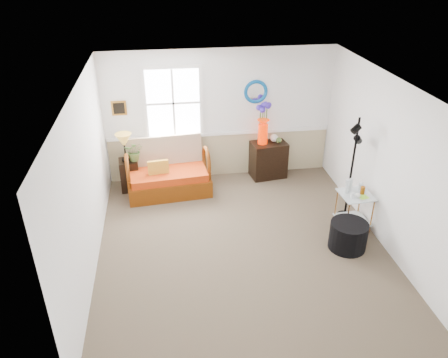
{
  "coord_description": "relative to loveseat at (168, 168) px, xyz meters",
  "views": [
    {
      "loc": [
        -1.1,
        -5.57,
        4.29
      ],
      "look_at": [
        -0.22,
        0.43,
        1.0
      ],
      "focal_mm": 35.0,
      "sensor_mm": 36.0,
      "label": 1
    }
  ],
  "objects": [
    {
      "name": "throw_pillow",
      "position": [
        -0.17,
        -0.1,
        0.02
      ],
      "size": [
        0.4,
        0.15,
        0.39
      ],
      "primitive_type": null,
      "rotation": [
        0.0,
        0.0,
        0.14
      ],
      "color": "#C16C13",
      "rests_on": "loveseat"
    },
    {
      "name": "loveseat",
      "position": [
        0.0,
        0.0,
        0.0
      ],
      "size": [
        1.63,
        1.02,
        1.02
      ],
      "primitive_type": null,
      "rotation": [
        0.0,
        0.0,
        0.09
      ],
      "color": "#743508",
      "rests_on": "floor"
    },
    {
      "name": "mirror",
      "position": [
        1.79,
        0.58,
        1.24
      ],
      "size": [
        0.47,
        0.07,
        0.47
      ],
      "primitive_type": "torus",
      "rotation": [
        1.57,
        0.0,
        0.0
      ],
      "color": "#0662B4",
      "rests_on": "walls"
    },
    {
      "name": "wainscot",
      "position": [
        1.09,
        0.58,
        -0.06
      ],
      "size": [
        4.46,
        0.02,
        0.9
      ],
      "primitive_type": "cube",
      "color": "tan",
      "rests_on": "walls"
    },
    {
      "name": "cabinet",
      "position": [
        2.05,
        0.36,
        -0.13
      ],
      "size": [
        0.75,
        0.54,
        0.75
      ],
      "primitive_type": null,
      "rotation": [
        0.0,
        0.0,
        0.14
      ],
      "color": "black",
      "rests_on": "floor"
    },
    {
      "name": "ottoman",
      "position": [
        2.74,
        -2.2,
        -0.28
      ],
      "size": [
        0.73,
        0.73,
        0.45
      ],
      "primitive_type": "cylinder",
      "rotation": [
        0.0,
        0.0,
        0.29
      ],
      "color": "black",
      "rests_on": "floor"
    },
    {
      "name": "walls",
      "position": [
        1.09,
        -1.9,
        0.79
      ],
      "size": [
        4.51,
        5.01,
        2.6
      ],
      "color": "white",
      "rests_on": "floor"
    },
    {
      "name": "picture",
      "position": [
        -0.83,
        0.58,
        1.04
      ],
      "size": [
        0.28,
        0.03,
        0.28
      ],
      "primitive_type": "cube",
      "color": "#BA7D2A",
      "rests_on": "walls"
    },
    {
      "name": "table_lamp",
      "position": [
        -0.78,
        0.18,
        0.4
      ],
      "size": [
        0.38,
        0.38,
        0.56
      ],
      "primitive_type": null,
      "rotation": [
        0.0,
        0.0,
        0.27
      ],
      "color": "gold",
      "rests_on": "lamp_stand"
    },
    {
      "name": "side_table",
      "position": [
        3.04,
        -1.67,
        -0.18
      ],
      "size": [
        0.54,
        0.54,
        0.65
      ],
      "primitive_type": null,
      "rotation": [
        0.0,
        0.0,
        0.06
      ],
      "color": "#C47C35",
      "rests_on": "floor"
    },
    {
      "name": "potted_plant",
      "position": [
        -0.6,
        0.2,
        0.27
      ],
      "size": [
        0.4,
        0.43,
        0.31
      ],
      "primitive_type": "imported",
      "rotation": [
        0.0,
        0.0,
        -0.11
      ],
      "color": "#486831",
      "rests_on": "lamp_stand"
    },
    {
      "name": "flower_vase",
      "position": [
        1.91,
        0.37,
        0.66
      ],
      "size": [
        0.3,
        0.3,
        0.84
      ],
      "primitive_type": null,
      "rotation": [
        0.0,
        0.0,
        -0.23
      ],
      "color": "red",
      "rests_on": "cabinet"
    },
    {
      "name": "floor_lamp",
      "position": [
        3.06,
        -1.32,
        0.42
      ],
      "size": [
        0.34,
        0.34,
        1.85
      ],
      "primitive_type": null,
      "rotation": [
        0.0,
        0.0,
        0.3
      ],
      "color": "black",
      "rests_on": "floor"
    },
    {
      "name": "lamp_stand",
      "position": [
        -0.75,
        0.21,
        -0.19
      ],
      "size": [
        0.38,
        0.38,
        0.63
      ],
      "primitive_type": null,
      "rotation": [
        0.0,
        0.0,
        0.08
      ],
      "color": "black",
      "rests_on": "floor"
    },
    {
      "name": "window",
      "position": [
        0.19,
        0.57,
        1.09
      ],
      "size": [
        1.14,
        0.06,
        1.44
      ],
      "primitive_type": null,
      "color": "white",
      "rests_on": "walls"
    },
    {
      "name": "tabletop_items",
      "position": [
        3.03,
        -1.65,
        0.26
      ],
      "size": [
        0.46,
        0.46,
        0.23
      ],
      "primitive_type": null,
      "rotation": [
        0.0,
        0.0,
        0.24
      ],
      "color": "silver",
      "rests_on": "side_table"
    },
    {
      "name": "chair_rail",
      "position": [
        1.09,
        0.57,
        0.41
      ],
      "size": [
        4.46,
        0.04,
        0.06
      ],
      "primitive_type": "cube",
      "color": "white",
      "rests_on": "walls"
    },
    {
      "name": "ceiling",
      "position": [
        1.09,
        -1.9,
        2.09
      ],
      "size": [
        4.5,
        5.0,
        0.01
      ],
      "primitive_type": "cube",
      "color": "white",
      "rests_on": "walls"
    },
    {
      "name": "floor",
      "position": [
        1.09,
        -1.9,
        -0.51
      ],
      "size": [
        4.5,
        5.0,
        0.01
      ],
      "primitive_type": "cube",
      "color": "brown",
      "rests_on": "ground"
    }
  ]
}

